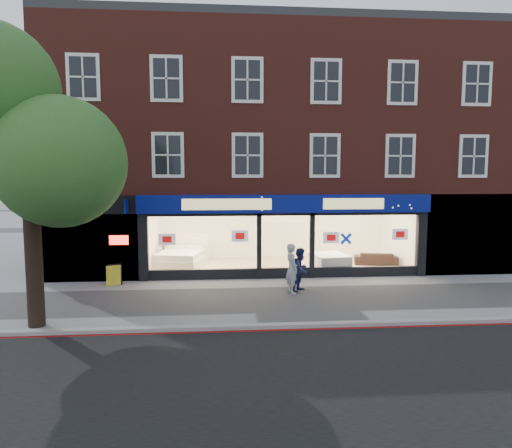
{
  "coord_description": "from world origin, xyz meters",
  "views": [
    {
      "loc": [
        -2.62,
        -14.52,
        3.97
      ],
      "look_at": [
        -1.22,
        2.5,
        2.21
      ],
      "focal_mm": 32.0,
      "sensor_mm": 36.0,
      "label": 1
    }
  ],
  "objects": [
    {
      "name": "kerb_stone",
      "position": [
        0.0,
        -2.9,
        0.06
      ],
      "size": [
        60.0,
        0.25,
        0.12
      ],
      "primitive_type": "cube",
      "color": "gray",
      "rests_on": "ground"
    },
    {
      "name": "building",
      "position": [
        -0.02,
        6.93,
        6.67
      ],
      "size": [
        19.0,
        8.26,
        10.3
      ],
      "color": "maroon",
      "rests_on": "ground"
    },
    {
      "name": "road",
      "position": [
        0.0,
        -8.0,
        0.0
      ],
      "size": [
        60.0,
        10.0,
        0.01
      ],
      "primitive_type": "cube",
      "color": "black",
      "rests_on": "ground"
    },
    {
      "name": "a_board",
      "position": [
        -6.46,
        2.27,
        0.39
      ],
      "size": [
        0.59,
        0.48,
        0.79
      ],
      "primitive_type": "cube",
      "rotation": [
        0.0,
        0.0,
        0.32
      ],
      "color": "yellow",
      "rests_on": "ground"
    },
    {
      "name": "street_tree",
      "position": [
        -7.57,
        -2.2,
        4.94
      ],
      "size": [
        4.0,
        3.2,
        6.6
      ],
      "color": "black",
      "rests_on": "ground"
    },
    {
      "name": "bedside_table",
      "position": [
        -5.1,
        5.95,
        0.38
      ],
      "size": [
        0.57,
        0.57,
        0.55
      ],
      "primitive_type": "cube",
      "rotation": [
        0.0,
        0.0,
        0.34
      ],
      "color": "brown",
      "rests_on": "showroom_floor"
    },
    {
      "name": "sofa",
      "position": [
        4.35,
        5.0,
        0.37
      ],
      "size": [
        1.99,
        1.14,
        0.55
      ],
      "primitive_type": "imported",
      "rotation": [
        0.0,
        0.0,
        2.91
      ],
      "color": "black",
      "rests_on": "showroom_floor"
    },
    {
      "name": "kerb_line",
      "position": [
        0.0,
        -3.1,
        0.01
      ],
      "size": [
        60.0,
        0.1,
        0.01
      ],
      "primitive_type": "cube",
      "color": "#8C0A07",
      "rests_on": "ground"
    },
    {
      "name": "pedestrian_grey",
      "position": [
        -0.15,
        0.64,
        0.86
      ],
      "size": [
        0.55,
        0.71,
        1.73
      ],
      "primitive_type": "imported",
      "rotation": [
        0.0,
        0.0,
        1.81
      ],
      "color": "#9DA0A5",
      "rests_on": "ground"
    },
    {
      "name": "pedestrian_blue",
      "position": [
        0.23,
        0.98,
        0.76
      ],
      "size": [
        0.91,
        0.94,
        1.52
      ],
      "primitive_type": "imported",
      "rotation": [
        0.0,
        0.0,
        0.9
      ],
      "color": "#1C224F",
      "rests_on": "ground"
    },
    {
      "name": "showroom_floor",
      "position": [
        0.0,
        5.25,
        0.05
      ],
      "size": [
        11.0,
        4.5,
        0.1
      ],
      "primitive_type": "cube",
      "color": "tan",
      "rests_on": "ground"
    },
    {
      "name": "ground",
      "position": [
        0.0,
        0.0,
        0.0
      ],
      "size": [
        120.0,
        120.0,
        0.0
      ],
      "primitive_type": "plane",
      "color": "gray",
      "rests_on": "ground"
    },
    {
      "name": "mattress_stack",
      "position": [
        1.98,
        4.0,
        0.43
      ],
      "size": [
        1.58,
        1.88,
        0.67
      ],
      "rotation": [
        0.0,
        0.0,
        0.16
      ],
      "color": "silver",
      "rests_on": "showroom_floor"
    },
    {
      "name": "display_bed",
      "position": [
        -4.27,
        5.41,
        0.46
      ],
      "size": [
        2.36,
        2.66,
        1.3
      ],
      "rotation": [
        0.0,
        0.0,
        -0.23
      ],
      "color": "silver",
      "rests_on": "showroom_floor"
    }
  ]
}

